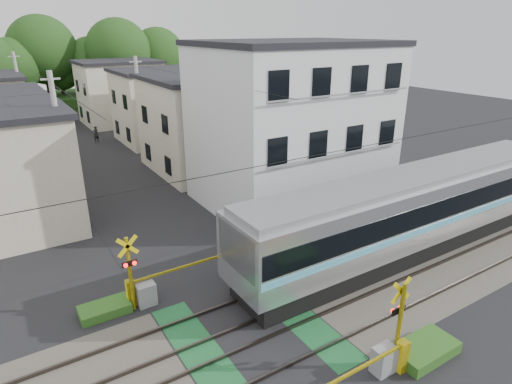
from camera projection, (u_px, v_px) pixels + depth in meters
ground at (252, 334)px, 14.77m from camera, size 120.00×120.00×0.00m
track_bed at (252, 333)px, 14.76m from camera, size 120.00×120.00×0.14m
crossing_signal_near at (388, 353)px, 12.92m from camera, size 4.74×0.65×3.09m
crossing_signal_far at (143, 289)px, 16.12m from camera, size 4.74×0.65×3.09m
apartment_block at (290, 125)px, 24.83m from camera, size 10.20×8.36×9.30m
houses_row at (85, 117)px, 34.21m from camera, size 22.07×31.35×6.80m
tree_hill at (45, 69)px, 51.13m from camera, size 40.00×13.38×11.49m
catenary at (384, 200)px, 16.46m from camera, size 60.00×5.04×7.00m
utility_poles at (73, 114)px, 30.96m from camera, size 7.90×42.00×8.00m
pedestrian at (96, 134)px, 39.35m from camera, size 0.63×0.50×1.50m
weed_patches at (294, 314)px, 15.51m from camera, size 10.25×8.80×0.40m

